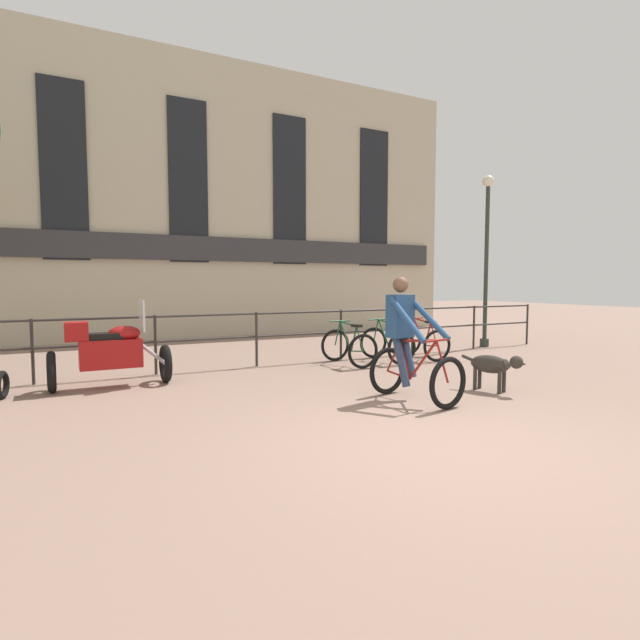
{
  "coord_description": "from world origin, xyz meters",
  "views": [
    {
      "loc": [
        -3.31,
        -3.84,
        1.62
      ],
      "look_at": [
        0.17,
        2.86,
        1.05
      ],
      "focal_mm": 28.0,
      "sensor_mm": 36.0,
      "label": 1
    }
  ],
  "objects_px": {
    "parked_motorcycle": "(110,351)",
    "parked_bicycle_mid_left": "(387,344)",
    "dog": "(494,365)",
    "parked_bicycle_near_lamp": "(349,347)",
    "cyclist_with_bike": "(409,345)",
    "street_lamp": "(487,251)",
    "parked_bicycle_mid_right": "(422,342)"
  },
  "relations": [
    {
      "from": "parked_motorcycle",
      "to": "parked_bicycle_near_lamp",
      "type": "height_order",
      "value": "parked_motorcycle"
    },
    {
      "from": "parked_bicycle_near_lamp",
      "to": "parked_bicycle_mid_right",
      "type": "xyz_separation_m",
      "value": [
        1.83,
        0.0,
        0.0
      ]
    },
    {
      "from": "cyclist_with_bike",
      "to": "parked_bicycle_mid_left",
      "type": "xyz_separation_m",
      "value": [
        1.67,
        2.89,
        -0.41
      ]
    },
    {
      "from": "parked_motorcycle",
      "to": "cyclist_with_bike",
      "type": "bearing_deg",
      "value": -127.63
    },
    {
      "from": "parked_motorcycle",
      "to": "street_lamp",
      "type": "bearing_deg",
      "value": -84.21
    },
    {
      "from": "parked_bicycle_near_lamp",
      "to": "parked_bicycle_mid_right",
      "type": "distance_m",
      "value": 1.83
    },
    {
      "from": "parked_bicycle_mid_left",
      "to": "street_lamp",
      "type": "bearing_deg",
      "value": -165.35
    },
    {
      "from": "dog",
      "to": "parked_bicycle_mid_left",
      "type": "distance_m",
      "value": 3.1
    },
    {
      "from": "cyclist_with_bike",
      "to": "parked_bicycle_mid_right",
      "type": "bearing_deg",
      "value": 39.18
    },
    {
      "from": "cyclist_with_bike",
      "to": "parked_bicycle_mid_right",
      "type": "xyz_separation_m",
      "value": [
        2.59,
        2.89,
        -0.41
      ]
    },
    {
      "from": "cyclist_with_bike",
      "to": "street_lamp",
      "type": "xyz_separation_m",
      "value": [
        5.22,
        3.69,
        1.63
      ]
    },
    {
      "from": "parked_bicycle_mid_left",
      "to": "parked_bicycle_mid_right",
      "type": "height_order",
      "value": "same"
    },
    {
      "from": "dog",
      "to": "parked_bicycle_mid_right",
      "type": "bearing_deg",
      "value": 51.52
    },
    {
      "from": "dog",
      "to": "parked_bicycle_mid_right",
      "type": "distance_m",
      "value": 3.3
    },
    {
      "from": "parked_bicycle_mid_right",
      "to": "parked_bicycle_mid_left",
      "type": "bearing_deg",
      "value": 4.7
    },
    {
      "from": "parked_bicycle_mid_right",
      "to": "street_lamp",
      "type": "relative_size",
      "value": 0.27
    },
    {
      "from": "parked_bicycle_mid_right",
      "to": "street_lamp",
      "type": "xyz_separation_m",
      "value": [
        2.63,
        0.81,
        2.03
      ]
    },
    {
      "from": "parked_motorcycle",
      "to": "parked_bicycle_mid_left",
      "type": "distance_m",
      "value": 5.28
    },
    {
      "from": "dog",
      "to": "parked_motorcycle",
      "type": "xyz_separation_m",
      "value": [
        -5.02,
        2.94,
        0.16
      ]
    },
    {
      "from": "parked_bicycle_near_lamp",
      "to": "parked_bicycle_mid_right",
      "type": "height_order",
      "value": "same"
    },
    {
      "from": "parked_bicycle_near_lamp",
      "to": "parked_bicycle_mid_right",
      "type": "bearing_deg",
      "value": 179.42
    },
    {
      "from": "dog",
      "to": "parked_bicycle_near_lamp",
      "type": "height_order",
      "value": "parked_bicycle_near_lamp"
    },
    {
      "from": "parked_bicycle_near_lamp",
      "to": "parked_bicycle_mid_left",
      "type": "distance_m",
      "value": 0.92
    },
    {
      "from": "parked_bicycle_mid_left",
      "to": "cyclist_with_bike",
      "type": "bearing_deg",
      "value": 61.8
    },
    {
      "from": "parked_bicycle_mid_left",
      "to": "parked_bicycle_mid_right",
      "type": "bearing_deg",
      "value": -178.14
    },
    {
      "from": "parked_motorcycle",
      "to": "parked_bicycle_near_lamp",
      "type": "xyz_separation_m",
      "value": [
        4.36,
        0.15,
        -0.2
      ]
    },
    {
      "from": "cyclist_with_bike",
      "to": "dog",
      "type": "relative_size",
      "value": 1.74
    },
    {
      "from": "parked_bicycle_mid_left",
      "to": "parked_bicycle_near_lamp",
      "type": "bearing_deg",
      "value": 1.86
    },
    {
      "from": "dog",
      "to": "cyclist_with_bike",
      "type": "bearing_deg",
      "value": 154.21
    },
    {
      "from": "parked_motorcycle",
      "to": "parked_bicycle_mid_left",
      "type": "bearing_deg",
      "value": -88.75
    },
    {
      "from": "parked_motorcycle",
      "to": "parked_bicycle_mid_left",
      "type": "relative_size",
      "value": 1.55
    },
    {
      "from": "parked_motorcycle",
      "to": "parked_bicycle_mid_left",
      "type": "xyz_separation_m",
      "value": [
        5.27,
        0.15,
        -0.2
      ]
    }
  ]
}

